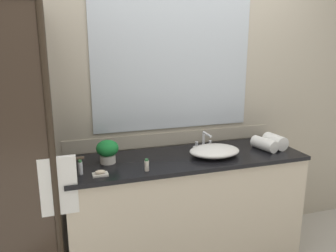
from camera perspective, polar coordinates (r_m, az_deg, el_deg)
wall_back_with_mirror at (r=2.77m, az=0.76°, el=5.04°), size 4.40×0.06×2.60m
vanity_cabinet at (r=2.74m, az=3.01°, el=-14.06°), size 1.80×0.58×0.90m
sink_basin at (r=2.57m, az=7.94°, el=-4.23°), size 0.39×0.30×0.08m
faucet at (r=2.74m, az=6.17°, el=-2.81°), size 0.17×0.16×0.14m
potted_plant at (r=2.42m, az=-10.29°, el=-4.10°), size 0.16×0.16×0.17m
soap_dish at (r=2.24m, az=-11.49°, el=-7.91°), size 0.10×0.07×0.04m
amenity_bottle_conditioner at (r=2.26m, az=-3.65°, el=-6.69°), size 0.03×0.03×0.08m
amenity_bottle_body_wash at (r=2.27m, az=-14.72°, el=-6.87°), size 0.03×0.03×0.10m
rolled_towel_near_edge at (r=2.86m, az=17.79°, el=-2.51°), size 0.13×0.20×0.11m
rolled_towel_middle at (r=2.79m, az=16.10°, el=-2.98°), size 0.14×0.23×0.10m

